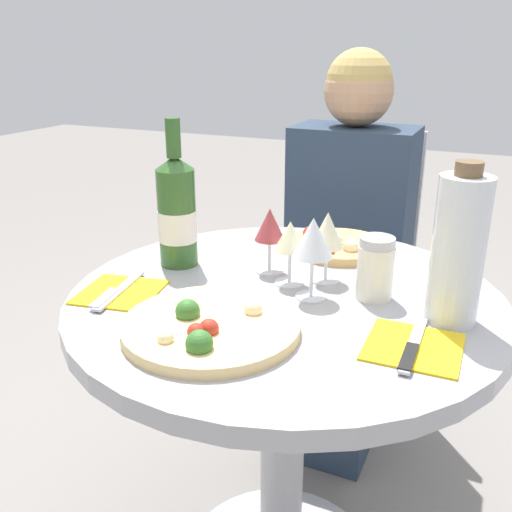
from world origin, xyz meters
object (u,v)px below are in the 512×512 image
dining_table (284,369)px  wine_bottle (177,212)px  seated_diner (341,271)px  pizza_large (210,326)px  tall_carafe (458,250)px  chair_behind_diner (352,280)px

dining_table → wine_bottle: 0.41m
dining_table → seated_diner: seated_diner is taller
pizza_large → wine_bottle: 0.35m
dining_table → tall_carafe: tall_carafe is taller
seated_diner → wine_bottle: seated_diner is taller
pizza_large → dining_table: bearing=74.6°
chair_behind_diner → tall_carafe: tall_carafe is taller
seated_diner → wine_bottle: 0.69m
chair_behind_diner → seated_diner: (-0.00, -0.14, 0.09)m
chair_behind_diner → pizza_large: size_ratio=3.07×
wine_bottle → tall_carafe: wine_bottle is taller
dining_table → tall_carafe: bearing=1.7°
dining_table → tall_carafe: (0.31, 0.01, 0.31)m
pizza_large → tall_carafe: tall_carafe is taller
pizza_large → seated_diner: bearing=89.9°
dining_table → tall_carafe: 0.44m
dining_table → pizza_large: size_ratio=2.80×
chair_behind_diner → seated_diner: size_ratio=0.79×
chair_behind_diner → wine_bottle: size_ratio=2.94×
tall_carafe → pizza_large: bearing=-149.5°
chair_behind_diner → tall_carafe: bearing=115.7°
seated_diner → tall_carafe: size_ratio=4.15×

